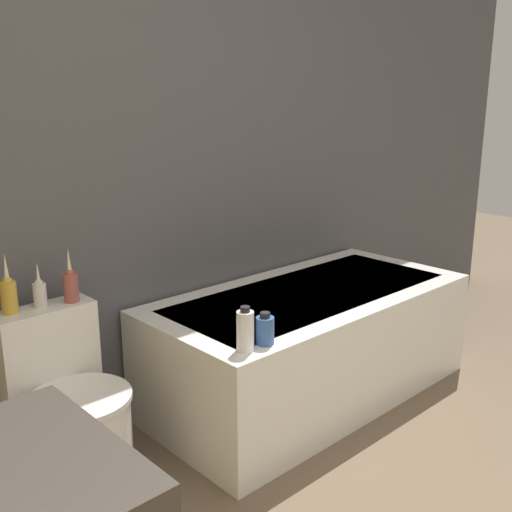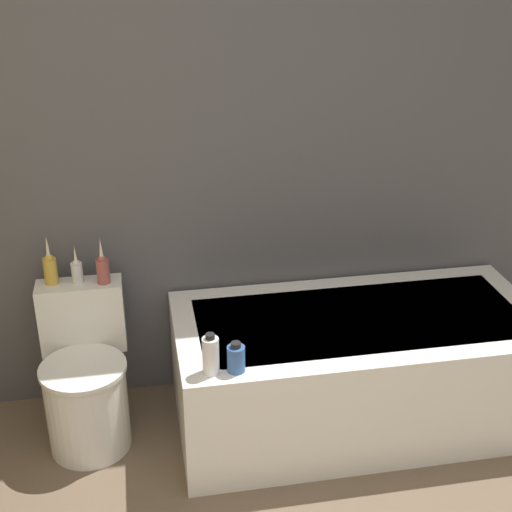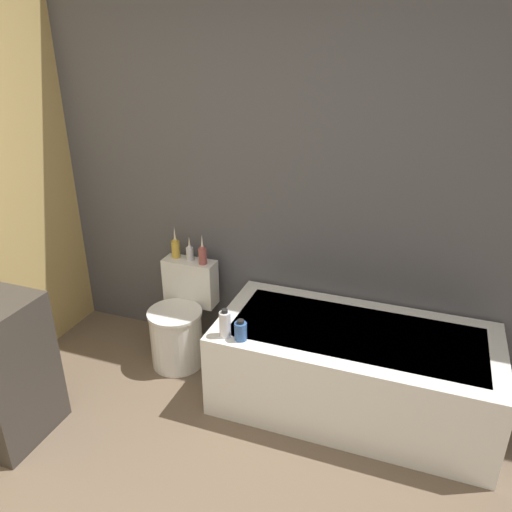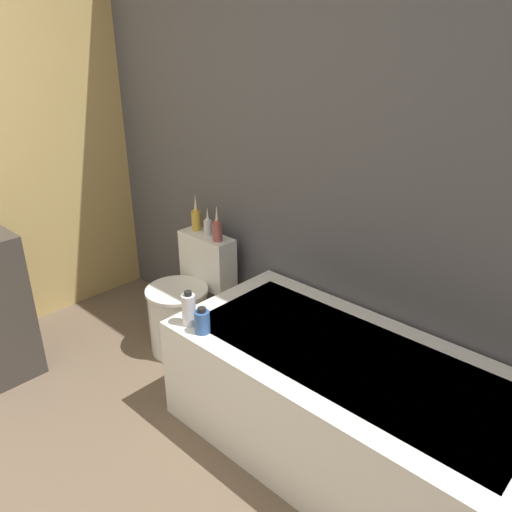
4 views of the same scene
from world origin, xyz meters
TOP-DOWN VIEW (x-y plane):
  - wall_back_tiled at (0.00, 2.13)m, footprint 6.40×0.06m
  - bathtub at (0.73, 1.68)m, footprint 1.65×0.79m
  - toilet at (-0.49, 1.77)m, footprint 0.38×0.51m
  - vase_gold at (-0.61, 1.97)m, footprint 0.06×0.06m
  - vase_silver at (-0.49, 1.97)m, footprint 0.05×0.05m
  - vase_bronze at (-0.38, 1.94)m, footprint 0.06×0.06m
  - shampoo_bottle_tall at (0.03, 1.38)m, footprint 0.07×0.07m
  - shampoo_bottle_short at (0.12, 1.37)m, footprint 0.07×0.07m

SIDE VIEW (x-z plane):
  - bathtub at x=0.73m, z-range 0.00..0.55m
  - toilet at x=-0.49m, z-range -0.06..0.64m
  - shampoo_bottle_short at x=0.12m, z-range 0.54..0.67m
  - shampoo_bottle_tall at x=0.03m, z-range 0.54..0.71m
  - vase_silver at x=-0.49m, z-range 0.66..0.84m
  - vase_bronze at x=-0.38m, z-range 0.66..0.87m
  - vase_gold at x=-0.61m, z-range 0.65..0.89m
  - wall_back_tiled at x=0.00m, z-range 0.00..2.60m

